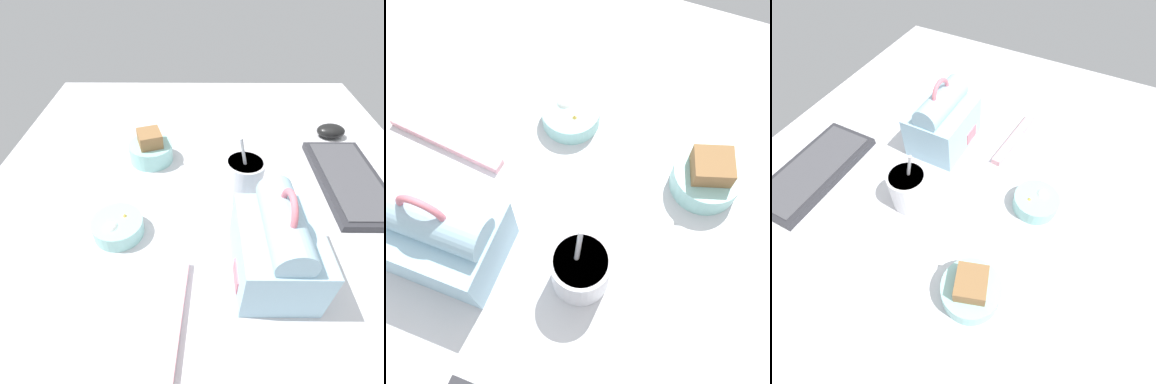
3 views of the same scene
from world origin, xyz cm
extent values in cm
cube|color=silver|center=(0.00, 0.00, 1.00)|extent=(140.00, 110.00, 2.00)
cube|color=#2D2D33|center=(-9.37, 34.59, 2.90)|extent=(31.40, 14.66, 1.80)
cube|color=#47474C|center=(-9.37, 34.59, 3.95)|extent=(28.89, 12.02, 0.30)
cube|color=#9EC6DB|center=(15.60, 10.58, 7.71)|extent=(17.82, 13.64, 11.42)
cylinder|color=#9EC6DB|center=(15.60, 10.58, 15.15)|extent=(16.93, 6.28, 6.28)
cube|color=#DB707F|center=(18.72, 3.67, 5.14)|extent=(4.99, 0.30, 3.43)
torus|color=#DB707F|center=(15.60, 10.58, 17.97)|extent=(7.24, 1.00, 7.24)
cylinder|color=silver|center=(-5.40, 7.59, 6.76)|extent=(8.80, 8.80, 9.52)
cylinder|color=#C6892D|center=(-5.40, 7.59, 11.22)|extent=(7.75, 7.75, 0.60)
cylinder|color=silver|center=(-4.74, 7.15, 12.55)|extent=(0.70, 3.33, 10.79)
cylinder|color=#93D1CC|center=(-19.07, -15.08, 4.42)|extent=(11.47, 11.47, 4.85)
cube|color=olive|center=(-19.07, -15.08, 7.09)|extent=(7.77, 7.40, 6.79)
cylinder|color=#93D1CC|center=(6.60, -19.15, 3.79)|extent=(10.41, 10.41, 3.59)
ellipsoid|color=white|center=(8.16, -19.93, 4.92)|extent=(2.83, 2.83, 3.33)
cone|color=#EFBC47|center=(5.30, -17.69, 4.78)|extent=(4.70, 4.70, 3.05)
sphere|color=black|center=(6.94, -22.31, 3.88)|extent=(1.25, 1.25, 1.25)
sphere|color=black|center=(7.37, -21.71, 3.88)|extent=(1.25, 1.25, 1.25)
sphere|color=black|center=(7.43, -20.96, 3.88)|extent=(1.25, 1.25, 1.25)
cube|color=pink|center=(25.30, -6.66, 2.80)|extent=(22.23, 4.60, 1.60)
camera|label=1|loc=(46.77, -3.65, 50.65)|focal=28.00mm
camera|label=2|loc=(-12.01, 25.86, 75.60)|focal=45.00mm
camera|label=3|loc=(-36.04, -22.35, 61.42)|focal=28.00mm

